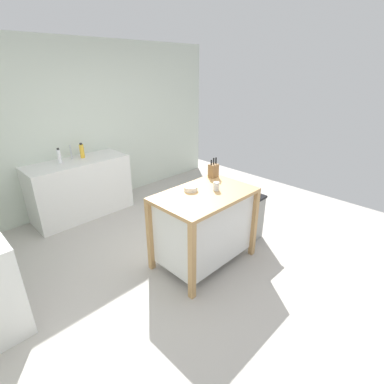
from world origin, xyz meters
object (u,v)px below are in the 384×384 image
at_px(bowl_stoneware_deep, 191,188).
at_px(drinking_cup, 216,186).
at_px(knife_block, 213,170).
at_px(sink_faucet, 71,152).
at_px(trash_bin, 249,218).
at_px(kitchen_island, 204,224).
at_px(bottle_hand_soap, 59,156).
at_px(bottle_dish_soap, 82,151).

relative_size(bowl_stoneware_deep, drinking_cup, 1.61).
distance_m(knife_block, sink_faucet, 2.27).
bearing_deg(trash_bin, knife_block, 135.76).
height_order(kitchen_island, drinking_cup, drinking_cup).
distance_m(bowl_stoneware_deep, sink_faucet, 2.22).
relative_size(kitchen_island, trash_bin, 1.79).
height_order(drinking_cup, sink_faucet, sink_faucet).
bearing_deg(trash_bin, bottle_hand_soap, 122.14).
distance_m(kitchen_island, bottle_dish_soap, 2.36).
bearing_deg(bottle_dish_soap, bowl_stoneware_deep, -83.19).
xyz_separation_m(kitchen_island, drinking_cup, (0.15, -0.04, 0.45)).
distance_m(kitchen_island, bowl_stoneware_deep, 0.46).
relative_size(kitchen_island, bottle_hand_soap, 5.04).
height_order(bowl_stoneware_deep, drinking_cup, drinking_cup).
height_order(knife_block, bowl_stoneware_deep, knife_block).
xyz_separation_m(kitchen_island, bottle_dish_soap, (-0.31, 2.29, 0.49)).
bearing_deg(kitchen_island, bottle_hand_soap, 106.53).
bearing_deg(bowl_stoneware_deep, bottle_hand_soap, 106.20).
distance_m(trash_bin, sink_faucet, 2.82).
bearing_deg(knife_block, kitchen_island, -149.21).
xyz_separation_m(kitchen_island, bottle_hand_soap, (-0.67, 2.26, 0.49)).
relative_size(trash_bin, bottle_hand_soap, 2.81).
bearing_deg(trash_bin, kitchen_island, 173.92).
relative_size(kitchen_island, bottle_dish_soap, 4.87).
distance_m(knife_block, bowl_stoneware_deep, 0.52).
xyz_separation_m(knife_block, sink_faucet, (-0.91, 2.08, 0.01)).
xyz_separation_m(bottle_dish_soap, bottle_hand_soap, (-0.36, -0.02, -0.00)).
xyz_separation_m(trash_bin, sink_faucet, (-1.27, 2.43, 0.68)).
bearing_deg(bowl_stoneware_deep, knife_block, 11.84).
height_order(knife_block, sink_faucet, knife_block).
bearing_deg(sink_faucet, bowl_stoneware_deep, -79.57).
xyz_separation_m(bowl_stoneware_deep, bottle_hand_soap, (-0.61, 2.10, 0.06)).
relative_size(knife_block, bottle_dish_soap, 1.09).
bearing_deg(kitchen_island, bottle_dish_soap, 97.83).
xyz_separation_m(drinking_cup, bottle_hand_soap, (-0.82, 2.30, 0.04)).
height_order(bowl_stoneware_deep, sink_faucet, sink_faucet).
relative_size(knife_block, sink_faucet, 1.15).
distance_m(sink_faucet, bottle_hand_soap, 0.22).
bearing_deg(bottle_hand_soap, bottle_dish_soap, 3.79).
xyz_separation_m(bowl_stoneware_deep, drinking_cup, (0.21, -0.20, 0.02)).
bearing_deg(sink_faucet, bottle_hand_soap, -159.61).
xyz_separation_m(knife_block, bowl_stoneware_deep, (-0.50, -0.11, -0.06)).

